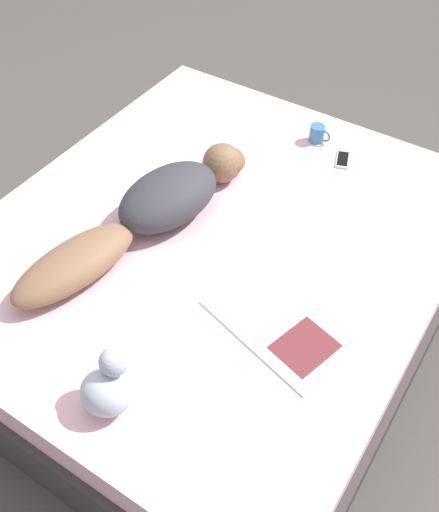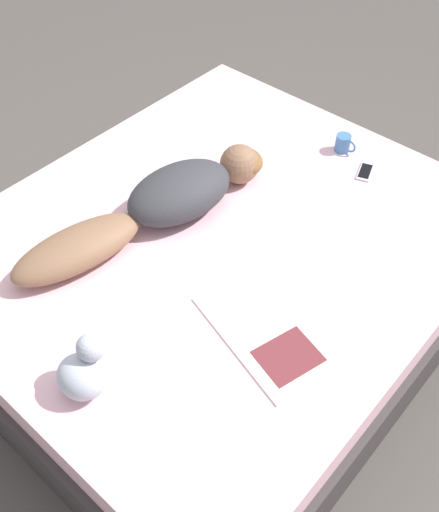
% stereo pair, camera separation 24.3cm
% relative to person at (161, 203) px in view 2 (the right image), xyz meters
% --- Properties ---
extents(ground_plane, '(12.00, 12.00, 0.00)m').
position_rel_person_xyz_m(ground_plane, '(0.25, 0.10, -0.60)').
color(ground_plane, '#4C4742').
extents(bed, '(1.95, 2.24, 0.50)m').
position_rel_person_xyz_m(bed, '(0.25, 0.10, -0.35)').
color(bed, '#383333').
rests_on(bed, ground_plane).
extents(person, '(0.46, 1.27, 0.20)m').
position_rel_person_xyz_m(person, '(0.00, 0.00, 0.00)').
color(person, brown).
rests_on(person, bed).
extents(open_magazine, '(0.62, 0.45, 0.01)m').
position_rel_person_xyz_m(open_magazine, '(0.73, -0.18, -0.09)').
color(open_magazine, white).
rests_on(open_magazine, bed).
extents(coffee_mug, '(0.11, 0.07, 0.09)m').
position_rel_person_xyz_m(coffee_mug, '(0.32, 0.95, -0.05)').
color(coffee_mug, teal).
rests_on(coffee_mug, bed).
extents(cell_phone, '(0.10, 0.15, 0.01)m').
position_rel_person_xyz_m(cell_phone, '(0.50, 0.87, -0.09)').
color(cell_phone, silver).
rests_on(cell_phone, bed).
extents(plush_toy, '(0.18, 0.19, 0.23)m').
position_rel_person_xyz_m(plush_toy, '(0.41, -0.77, 0.00)').
color(plush_toy, '#B2BCCC').
rests_on(plush_toy, bed).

